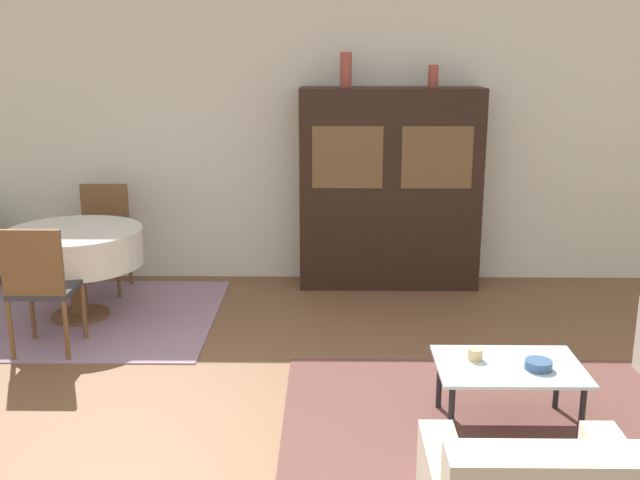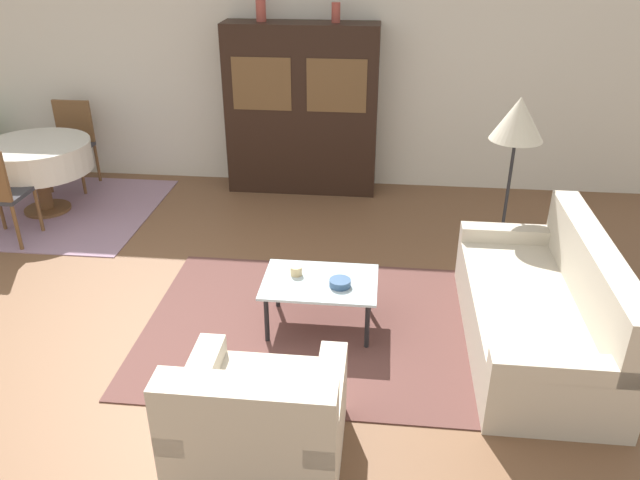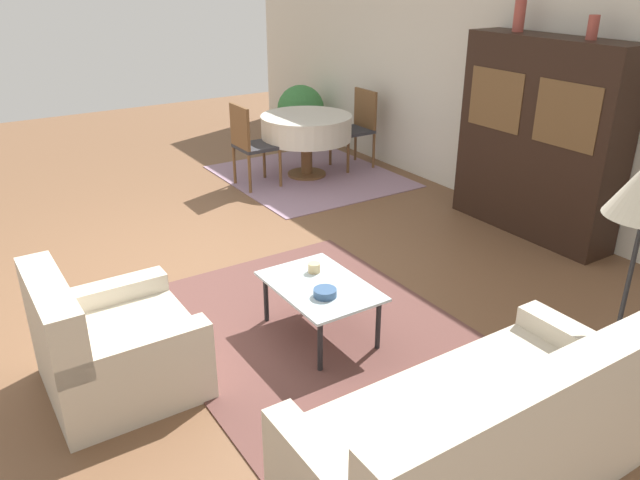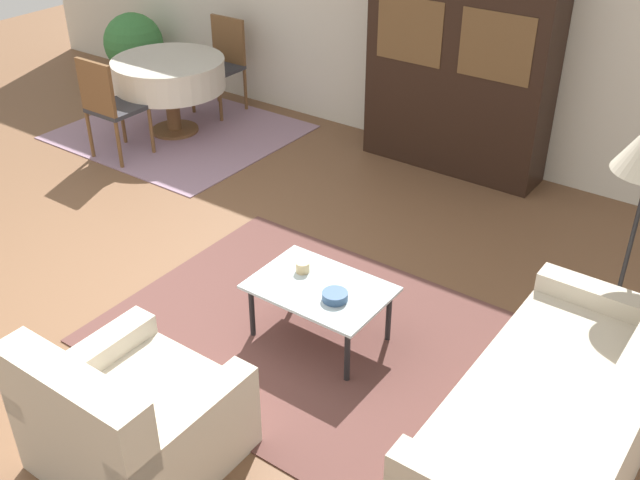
# 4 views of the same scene
# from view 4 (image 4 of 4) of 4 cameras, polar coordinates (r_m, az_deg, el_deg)

# --- Properties ---
(ground_plane) EXTENTS (14.00, 14.00, 0.00)m
(ground_plane) POSITION_cam_4_polar(r_m,az_deg,el_deg) (5.36, -15.35, -5.10)
(ground_plane) COLOR brown
(wall_back) EXTENTS (10.00, 0.06, 2.70)m
(wall_back) POSITION_cam_4_polar(r_m,az_deg,el_deg) (7.33, 5.80, 17.65)
(wall_back) COLOR beige
(wall_back) RESTS_ON ground_plane
(area_rug) EXTENTS (2.60, 1.99, 0.01)m
(area_rug) POSITION_cam_4_polar(r_m,az_deg,el_deg) (4.93, -0.55, -7.32)
(area_rug) COLOR brown
(area_rug) RESTS_ON ground_plane
(dining_rug) EXTENTS (2.18, 1.94, 0.01)m
(dining_rug) POSITION_cam_4_polar(r_m,az_deg,el_deg) (7.93, -10.65, 8.08)
(dining_rug) COLOR gray
(dining_rug) RESTS_ON ground_plane
(couch) EXTENTS (0.91, 1.93, 0.85)m
(couch) POSITION_cam_4_polar(r_m,az_deg,el_deg) (4.17, 18.17, -12.67)
(couch) COLOR beige
(couch) RESTS_ON ground_plane
(armchair) EXTENTS (0.91, 0.88, 0.82)m
(armchair) POSITION_cam_4_polar(r_m,az_deg,el_deg) (4.07, -14.30, -13.21)
(armchair) COLOR beige
(armchair) RESTS_ON ground_plane
(coffee_table) EXTENTS (0.86, 0.59, 0.40)m
(coffee_table) POSITION_cam_4_polar(r_m,az_deg,el_deg) (4.70, 0.00, -3.99)
(coffee_table) COLOR black
(coffee_table) RESTS_ON area_rug
(display_cabinet) EXTENTS (1.67, 0.43, 1.87)m
(display_cabinet) POSITION_cam_4_polar(r_m,az_deg,el_deg) (6.85, 10.55, 12.67)
(display_cabinet) COLOR black
(display_cabinet) RESTS_ON ground_plane
(dining_table) EXTENTS (1.11, 1.11, 0.76)m
(dining_table) POSITION_cam_4_polar(r_m,az_deg,el_deg) (7.74, -11.43, 12.24)
(dining_table) COLOR brown
(dining_table) RESTS_ON dining_rug
(dining_chair_near) EXTENTS (0.44, 0.44, 0.97)m
(dining_chair_near) POSITION_cam_4_polar(r_m,az_deg,el_deg) (7.28, -15.80, 10.02)
(dining_chair_near) COLOR brown
(dining_chair_near) RESTS_ON dining_rug
(dining_chair_far) EXTENTS (0.44, 0.44, 0.97)m
(dining_chair_far) POSITION_cam_4_polar(r_m,az_deg,el_deg) (8.27, -7.46, 13.50)
(dining_chair_far) COLOR brown
(dining_chair_far) RESTS_ON dining_rug
(cup) EXTENTS (0.09, 0.09, 0.07)m
(cup) POSITION_cam_4_polar(r_m,az_deg,el_deg) (4.80, -1.34, -2.07)
(cup) COLOR tan
(cup) RESTS_ON coffee_table
(bowl) EXTENTS (0.16, 0.16, 0.05)m
(bowl) POSITION_cam_4_polar(r_m,az_deg,el_deg) (4.55, 1.15, -4.30)
(bowl) COLOR #33517A
(bowl) RESTS_ON coffee_table
(potted_plant) EXTENTS (0.68, 0.68, 0.86)m
(potted_plant) POSITION_cam_4_polar(r_m,az_deg,el_deg) (9.17, -13.99, 14.16)
(potted_plant) COLOR #4C4C51
(potted_plant) RESTS_ON ground_plane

